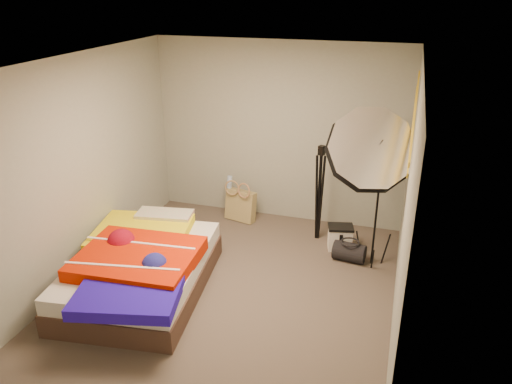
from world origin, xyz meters
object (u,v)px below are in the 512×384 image
at_px(camera_tripod, 320,187).
at_px(wrapping_roll, 229,197).
at_px(duffel_bag, 349,252).
at_px(bed, 141,268).
at_px(tote_bag, 241,205).
at_px(camera_case, 340,238).
at_px(photo_umbrella, 370,151).

bearing_deg(camera_tripod, wrapping_roll, 168.38).
bearing_deg(camera_tripod, duffel_bag, -44.14).
height_order(duffel_bag, bed, bed).
distance_m(tote_bag, bed, 2.07).
bearing_deg(camera_case, tote_bag, 150.29).
bearing_deg(tote_bag, camera_tripod, 2.89).
height_order(wrapping_roll, camera_tripod, camera_tripod).
xyz_separation_m(camera_case, photo_umbrella, (0.29, -0.41, 1.33)).
distance_m(bed, photo_umbrella, 2.81).
xyz_separation_m(camera_case, bed, (-1.97, -1.58, 0.14)).
xyz_separation_m(tote_bag, camera_case, (1.49, -0.43, -0.07)).
bearing_deg(tote_bag, photo_umbrella, -11.20).
height_order(tote_bag, camera_tripod, camera_tripod).
distance_m(wrapping_roll, camera_tripod, 1.45).
bearing_deg(bed, camera_case, 38.79).
bearing_deg(tote_bag, wrapping_roll, 179.76).
height_order(wrapping_roll, bed, wrapping_roll).
height_order(camera_case, photo_umbrella, photo_umbrella).
relative_size(wrapping_roll, bed, 0.28).
bearing_deg(bed, wrapping_roll, 82.35).
relative_size(duffel_bag, photo_umbrella, 0.19).
distance_m(tote_bag, duffel_bag, 1.79).
bearing_deg(wrapping_roll, bed, -97.65).
height_order(duffel_bag, camera_tripod, camera_tripod).
relative_size(wrapping_roll, duffel_bag, 1.60).
height_order(tote_bag, camera_case, tote_bag).
height_order(wrapping_roll, photo_umbrella, photo_umbrella).
bearing_deg(wrapping_roll, duffel_bag, -22.11).
relative_size(tote_bag, bed, 0.20).
distance_m(tote_bag, photo_umbrella, 2.34).
distance_m(camera_case, camera_tripod, 0.71).
bearing_deg(tote_bag, duffel_bag, -8.97).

